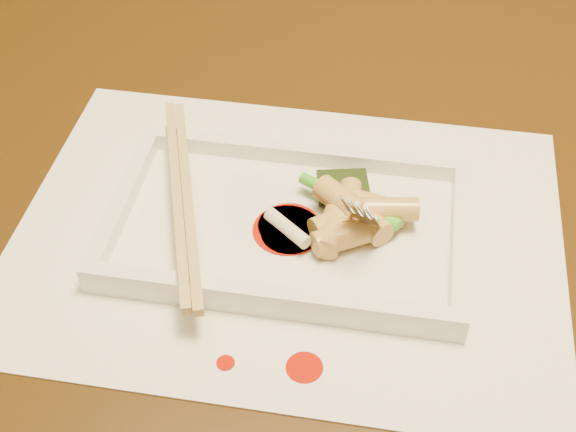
% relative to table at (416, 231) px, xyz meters
% --- Properties ---
extents(table, '(1.40, 0.90, 0.75)m').
position_rel_table_xyz_m(table, '(0.00, 0.00, 0.00)').
color(table, black).
rests_on(table, ground).
extents(placemat, '(0.40, 0.30, 0.00)m').
position_rel_table_xyz_m(placemat, '(-0.10, -0.12, 0.10)').
color(placemat, white).
rests_on(placemat, table).
extents(sauce_splatter_a, '(0.02, 0.02, 0.00)m').
position_rel_table_xyz_m(sauce_splatter_a, '(-0.07, -0.24, 0.10)').
color(sauce_splatter_a, '#B71505').
rests_on(sauce_splatter_a, placemat).
extents(sauce_splatter_b, '(0.01, 0.01, 0.00)m').
position_rel_table_xyz_m(sauce_splatter_b, '(-0.12, -0.24, 0.10)').
color(sauce_splatter_b, '#B71505').
rests_on(sauce_splatter_b, placemat).
extents(plate_base, '(0.26, 0.16, 0.01)m').
position_rel_table_xyz_m(plate_base, '(-0.10, -0.12, 0.11)').
color(plate_base, white).
rests_on(plate_base, placemat).
extents(plate_rim_far, '(0.26, 0.01, 0.01)m').
position_rel_table_xyz_m(plate_rim_far, '(-0.10, -0.05, 0.12)').
color(plate_rim_far, white).
rests_on(plate_rim_far, plate_base).
extents(plate_rim_near, '(0.26, 0.01, 0.01)m').
position_rel_table_xyz_m(plate_rim_near, '(-0.10, -0.19, 0.12)').
color(plate_rim_near, white).
rests_on(plate_rim_near, plate_base).
extents(plate_rim_left, '(0.01, 0.14, 0.01)m').
position_rel_table_xyz_m(plate_rim_left, '(-0.22, -0.12, 0.12)').
color(plate_rim_left, white).
rests_on(plate_rim_left, plate_base).
extents(plate_rim_right, '(0.01, 0.14, 0.01)m').
position_rel_table_xyz_m(plate_rim_right, '(0.03, -0.12, 0.12)').
color(plate_rim_right, white).
rests_on(plate_rim_right, plate_base).
extents(veg_piece, '(0.04, 0.04, 0.01)m').
position_rel_table_xyz_m(veg_piece, '(-0.06, -0.08, 0.12)').
color(veg_piece, black).
rests_on(veg_piece, plate_base).
extents(scallion_white, '(0.04, 0.03, 0.01)m').
position_rel_table_xyz_m(scallion_white, '(-0.10, -0.13, 0.12)').
color(scallion_white, '#EAEACC').
rests_on(scallion_white, plate_base).
extents(scallion_green, '(0.08, 0.05, 0.01)m').
position_rel_table_xyz_m(scallion_green, '(-0.06, -0.10, 0.12)').
color(scallion_green, green).
rests_on(scallion_green, plate_base).
extents(chopstick_a, '(0.07, 0.21, 0.01)m').
position_rel_table_xyz_m(chopstick_a, '(-0.18, -0.12, 0.13)').
color(chopstick_a, tan).
rests_on(chopstick_a, plate_rim_near).
extents(chopstick_b, '(0.07, 0.21, 0.01)m').
position_rel_table_xyz_m(chopstick_b, '(-0.17, -0.12, 0.13)').
color(chopstick_b, tan).
rests_on(chopstick_b, plate_rim_near).
extents(fork, '(0.09, 0.10, 0.14)m').
position_rel_table_xyz_m(fork, '(-0.03, -0.10, 0.18)').
color(fork, silver).
rests_on(fork, plate_base).
extents(sauce_blob_0, '(0.05, 0.05, 0.00)m').
position_rel_table_xyz_m(sauce_blob_0, '(-0.10, -0.12, 0.11)').
color(sauce_blob_0, '#B71505').
rests_on(sauce_blob_0, plate_base).
extents(sauce_blob_1, '(0.04, 0.04, 0.00)m').
position_rel_table_xyz_m(sauce_blob_1, '(-0.10, -0.13, 0.11)').
color(sauce_blob_1, '#B71505').
rests_on(sauce_blob_1, plate_base).
extents(sauce_blob_2, '(0.05, 0.05, 0.00)m').
position_rel_table_xyz_m(sauce_blob_2, '(-0.10, -0.13, 0.11)').
color(sauce_blob_2, '#B71505').
rests_on(sauce_blob_2, plate_base).
extents(rice_cake_0, '(0.02, 0.05, 0.02)m').
position_rel_table_xyz_m(rice_cake_0, '(-0.07, -0.13, 0.12)').
color(rice_cake_0, tan).
rests_on(rice_cake_0, plate_base).
extents(rice_cake_1, '(0.05, 0.04, 0.02)m').
position_rel_table_xyz_m(rice_cake_1, '(-0.05, -0.13, 0.12)').
color(rice_cake_1, tan).
rests_on(rice_cake_1, plate_base).
extents(rice_cake_2, '(0.04, 0.04, 0.02)m').
position_rel_table_xyz_m(rice_cake_2, '(-0.06, -0.10, 0.13)').
color(rice_cake_2, tan).
rests_on(rice_cake_2, plate_base).
extents(rice_cake_3, '(0.05, 0.03, 0.02)m').
position_rel_table_xyz_m(rice_cake_3, '(-0.04, -0.10, 0.12)').
color(rice_cake_3, tan).
rests_on(rice_cake_3, plate_base).
extents(rice_cake_4, '(0.04, 0.04, 0.02)m').
position_rel_table_xyz_m(rice_cake_4, '(-0.04, -0.11, 0.12)').
color(rice_cake_4, tan).
rests_on(rice_cake_4, plate_base).
extents(rice_cake_5, '(0.04, 0.02, 0.02)m').
position_rel_table_xyz_m(rice_cake_5, '(-0.03, -0.11, 0.13)').
color(rice_cake_5, tan).
rests_on(rice_cake_5, plate_base).
extents(rice_cake_6, '(0.02, 0.05, 0.02)m').
position_rel_table_xyz_m(rice_cake_6, '(-0.06, -0.10, 0.12)').
color(rice_cake_6, tan).
rests_on(rice_cake_6, plate_base).
extents(rice_cake_7, '(0.04, 0.04, 0.02)m').
position_rel_table_xyz_m(rice_cake_7, '(-0.06, -0.12, 0.12)').
color(rice_cake_7, tan).
rests_on(rice_cake_7, plate_base).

